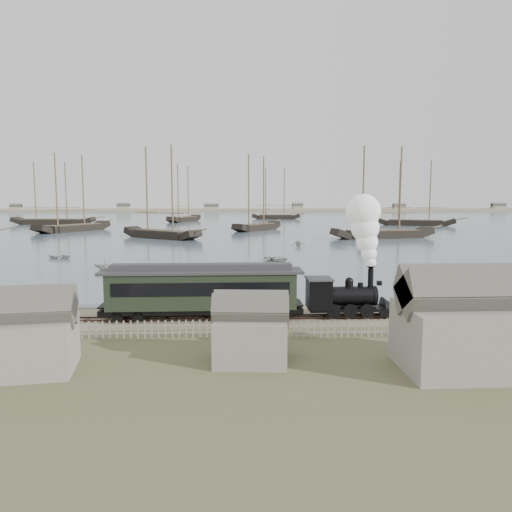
{
  "coord_description": "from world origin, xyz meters",
  "views": [
    {
      "loc": [
        0.89,
        -39.12,
        9.3
      ],
      "look_at": [
        3.35,
        8.58,
        3.5
      ],
      "focal_mm": 35.0,
      "sensor_mm": 36.0,
      "label": 1
    }
  ],
  "objects": [
    {
      "name": "shed_left",
      "position": [
        -10.0,
        -13.0,
        0.0
      ],
      "size": [
        5.0,
        4.0,
        4.1
      ],
      "primitive_type": null,
      "color": "slate",
      "rests_on": "ground"
    },
    {
      "name": "shed_mid",
      "position": [
        2.0,
        -12.0,
        0.0
      ],
      "size": [
        4.0,
        3.5,
        3.6
      ],
      "primitive_type": null,
      "color": "slate",
      "rests_on": "ground"
    },
    {
      "name": "rowboat_4",
      "position": [
        21.76,
        15.35,
        0.8
      ],
      "size": [
        3.6,
        3.71,
        1.49
      ],
      "primitive_type": "imported",
      "rotation": [
        0.0,
        0.0,
        5.31
      ],
      "color": "beige",
      "rests_on": "harbor_water"
    },
    {
      "name": "picket_fence_west",
      "position": [
        -6.5,
        -7.0,
        0.0
      ],
      "size": [
        19.0,
        0.1,
        1.2
      ],
      "primitive_type": null,
      "color": "slate",
      "rests_on": "ground"
    },
    {
      "name": "rowboat_5",
      "position": [
        23.2,
        44.87,
        0.83
      ],
      "size": [
        4.17,
        2.09,
        1.54
      ],
      "primitive_type": "imported",
      "rotation": [
        0.0,
        0.0,
        2.99
      ],
      "color": "beige",
      "rests_on": "harbor_water"
    },
    {
      "name": "harbor_water",
      "position": [
        0.0,
        170.0,
        0.03
      ],
      "size": [
        600.0,
        336.0,
        0.06
      ],
      "primitive_type": "cube",
      "color": "#495C69",
      "rests_on": "ground"
    },
    {
      "name": "ground",
      "position": [
        0.0,
        0.0,
        0.0
      ],
      "size": [
        600.0,
        600.0,
        0.0
      ],
      "primitive_type": "plane",
      "color": "gray",
      "rests_on": "ground"
    },
    {
      "name": "schooner_5",
      "position": [
        58.23,
        112.94,
        10.06
      ],
      "size": [
        24.01,
        12.93,
        20.0
      ],
      "primitive_type": null,
      "rotation": [
        0.0,
        0.0,
        -0.34
      ],
      "color": "black",
      "rests_on": "harbor_water"
    },
    {
      "name": "rowboat_1",
      "position": [
        -14.49,
        22.78,
        0.83
      ],
      "size": [
        2.64,
        3.02,
        1.53
      ],
      "primitive_type": "imported",
      "rotation": [
        0.0,
        0.0,
        1.62
      ],
      "color": "beige",
      "rests_on": "harbor_water"
    },
    {
      "name": "schooner_7",
      "position": [
        -15.48,
        139.49,
        10.06
      ],
      "size": [
        11.6,
        19.11,
        20.0
      ],
      "primitive_type": null,
      "rotation": [
        0.0,
        0.0,
        1.16
      ],
      "color": "black",
      "rests_on": "harbor_water"
    },
    {
      "name": "rail_track",
      "position": [
        0.0,
        -2.0,
        0.04
      ],
      "size": [
        120.0,
        1.8,
        0.16
      ],
      "color": "#3D2721",
      "rests_on": "ground"
    },
    {
      "name": "rowboat_3",
      "position": [
        7.42,
        30.58,
        0.46
      ],
      "size": [
        4.56,
        4.69,
        0.79
      ],
      "primitive_type": "imported",
      "rotation": [
        0.0,
        0.0,
        0.87
      ],
      "color": "beige",
      "rests_on": "harbor_water"
    },
    {
      "name": "far_spit",
      "position": [
        0.0,
        250.0,
        0.0
      ],
      "size": [
        500.0,
        20.0,
        1.8
      ],
      "primitive_type": "cube",
      "color": "tan",
      "rests_on": "ground"
    },
    {
      "name": "schooner_3",
      "position": [
        8.03,
        93.57,
        10.06
      ],
      "size": [
        14.41,
        16.95,
        20.0
      ],
      "primitive_type": null,
      "rotation": [
        0.0,
        0.0,
        0.91
      ],
      "color": "black",
      "rests_on": "harbor_water"
    },
    {
      "name": "picket_fence_east",
      "position": [
        12.5,
        -7.5,
        0.0
      ],
      "size": [
        15.0,
        0.1,
        1.2
      ],
      "primitive_type": null,
      "color": "slate",
      "rests_on": "ground"
    },
    {
      "name": "locomotive",
      "position": [
        10.88,
        -2.0,
        4.19
      ],
      "size": [
        7.28,
        2.72,
        9.07
      ],
      "color": "black",
      "rests_on": "ground"
    },
    {
      "name": "schooner_8",
      "position": [
        18.79,
        156.64,
        10.06
      ],
      "size": [
        19.2,
        6.11,
        20.0
      ],
      "primitive_type": null,
      "rotation": [
        0.0,
        0.0,
        -0.09
      ],
      "color": "black",
      "rests_on": "harbor_water"
    },
    {
      "name": "shed_right",
      "position": [
        13.0,
        -14.0,
        0.0
      ],
      "size": [
        6.0,
        5.0,
        5.1
      ],
      "primitive_type": null,
      "color": "slate",
      "rests_on": "ground"
    },
    {
      "name": "passenger_coach",
      "position": [
        -1.26,
        -2.0,
        2.3
      ],
      "size": [
        15.09,
        2.91,
        3.66
      ],
      "color": "black",
      "rests_on": "ground"
    },
    {
      "name": "rowboat_7",
      "position": [
        13.47,
        51.99,
        0.81
      ],
      "size": [
        3.14,
        2.79,
        1.51
      ],
      "primitive_type": "imported",
      "rotation": [
        0.0,
        0.0,
        0.12
      ],
      "color": "beige",
      "rests_on": "harbor_water"
    },
    {
      "name": "rowboat_6",
      "position": [
        -24.5,
        35.22,
        0.42
      ],
      "size": [
        3.54,
        4.13,
        0.72
      ],
      "primitive_type": "imported",
      "rotation": [
        0.0,
        0.0,
        4.36
      ],
      "color": "beige",
      "rests_on": "harbor_water"
    },
    {
      "name": "rowboat_2",
      "position": [
        -5.28,
        9.51,
        0.8
      ],
      "size": [
        4.05,
        2.38,
        1.47
      ],
      "primitive_type": "imported",
      "rotation": [
        0.0,
        0.0,
        3.41
      ],
      "color": "beige",
      "rests_on": "harbor_water"
    },
    {
      "name": "schooner_1",
      "position": [
        -40.02,
        92.79,
        10.06
      ],
      "size": [
        16.1,
        22.1,
        20.0
      ],
      "primitive_type": null,
      "rotation": [
        0.0,
        0.0,
        1.03
      ],
      "color": "black",
      "rests_on": "harbor_water"
    },
    {
      "name": "schooner_2",
      "position": [
        -14.13,
        70.25,
        10.06
      ],
      "size": [
        18.93,
        16.61,
        20.0
      ],
      "primitive_type": null,
      "rotation": [
        0.0,
        0.0,
        -0.68
      ],
      "color": "black",
      "rests_on": "harbor_water"
    },
    {
      "name": "schooner_4",
      "position": [
        34.2,
        68.16,
        10.06
      ],
      "size": [
        23.72,
        9.9,
        20.0
      ],
      "primitive_type": null,
      "rotation": [
        0.0,
        0.0,
        0.2
      ],
      "color": "black",
      "rests_on": "harbor_water"
    },
    {
      "name": "schooner_6",
      "position": [
        -56.13,
        124.94,
        10.06
      ],
      "size": [
        26.68,
        8.35,
        20.0
      ],
      "primitive_type": null,
      "rotation": [
        0.0,
        0.0,
        -0.09
      ],
      "color": "black",
      "rests_on": "harbor_water"
    }
  ]
}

